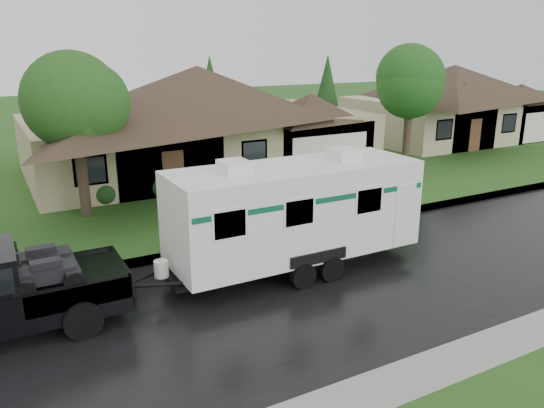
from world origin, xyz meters
The scene contains 10 objects.
ground centered at (0.00, 0.00, 0.00)m, with size 140.00×140.00×0.00m, color #28531A.
road centered at (0.00, -2.00, 0.01)m, with size 140.00×8.00×0.01m, color black.
curb centered at (0.00, 2.25, 0.07)m, with size 140.00×0.50×0.15m, color gray.
lawn centered at (0.00, 15.00, 0.07)m, with size 140.00×26.00×0.15m, color #28531A.
house_main centered at (2.29, 13.84, 3.59)m, with size 19.44×10.80×6.90m.
house_neighbor centered at (22.27, 14.34, 3.32)m, with size 15.12×9.72×6.45m.
tree_left_green centered at (-5.34, 7.89, 4.55)m, with size 3.83×3.83×6.34m.
tree_right_green centered at (12.75, 9.07, 4.72)m, with size 3.98×3.98×6.58m.
shrub_row centered at (2.00, 9.30, 0.65)m, with size 13.60×1.00×1.00m.
travel_trailer centered at (-0.51, -0.47, 1.96)m, with size 8.23×2.89×3.69m.
Camera 1 is at (-8.57, -13.73, 6.78)m, focal length 35.00 mm.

